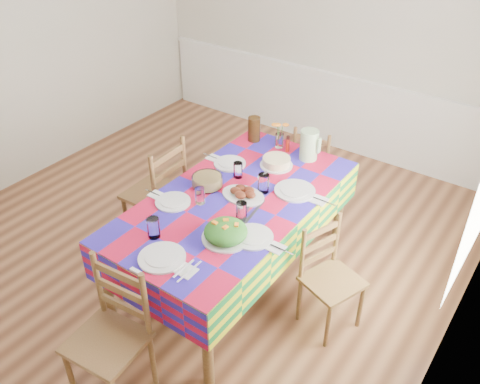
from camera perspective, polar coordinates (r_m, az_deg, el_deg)
name	(u,v)px	position (r m, az deg, el deg)	size (l,w,h in m)	color
room	(181,112)	(4.03, -6.70, 8.92)	(4.58, 5.08, 2.78)	brown
wainscot	(321,105)	(6.28, 9.06, 9.61)	(4.41, 0.06, 0.92)	white
dining_table	(235,208)	(3.97, -0.62, -1.80)	(1.13, 2.10, 0.82)	brown
setting_near_head	(160,247)	(3.45, -9.01, -6.09)	(0.51, 0.34, 0.15)	silver
setting_left_near	(182,199)	(3.88, -6.52, -0.81)	(0.49, 0.29, 0.13)	silver
setting_left_far	(232,165)	(4.27, -0.90, 3.00)	(0.50, 0.30, 0.13)	silver
setting_right_near	(249,227)	(3.57, 1.03, -4.00)	(0.55, 0.32, 0.14)	silver
setting_right_far	(284,188)	(3.98, 4.99, 0.43)	(0.61, 0.35, 0.16)	silver
meat_platter	(243,193)	(3.92, 0.36, -0.16)	(0.35, 0.25, 0.07)	silver
salad_platter	(226,232)	(3.49, -1.61, -4.53)	(0.34, 0.34, 0.14)	silver
pasta_bowl	(207,181)	(4.04, -3.70, 1.23)	(0.25, 0.25, 0.09)	white
cake	(276,162)	(4.31, 4.11, 3.37)	(0.28, 0.28, 0.08)	silver
serving_utensils	(250,211)	(3.77, 1.13, -2.19)	(0.16, 0.35, 0.01)	black
flower_vase	(279,137)	(4.57, 4.44, 6.20)	(0.16, 0.13, 0.25)	white
hot_sauce	(288,144)	(4.52, 5.38, 5.41)	(0.04, 0.04, 0.15)	#AA1B0D
green_pitcher	(309,145)	(4.40, 7.75, 5.27)	(0.16, 0.16, 0.27)	#9EC78C
tea_pitcher	(254,129)	(4.67, 1.60, 7.08)	(0.11, 0.11, 0.23)	black
name_card	(136,271)	(3.33, -11.63, -8.70)	(0.08, 0.03, 0.02)	silver
chair_near	(111,337)	(3.43, -14.23, -15.50)	(0.48, 0.47, 1.01)	brown
chair_far	(314,167)	(5.08, 8.28, 2.78)	(0.43, 0.41, 0.89)	brown
chair_left	(158,194)	(4.54, -9.15, -0.25)	(0.46, 0.48, 1.06)	brown
chair_right	(329,278)	(3.84, 9.94, -9.50)	(0.48, 0.49, 0.88)	brown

